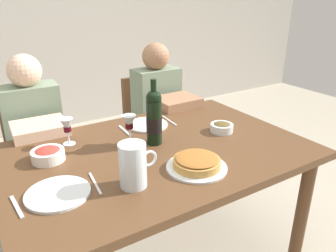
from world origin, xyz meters
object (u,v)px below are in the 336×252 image
object	(u,v)px
wine_glass_right_diner	(129,123)
chair_left	(35,148)
baked_tart	(197,163)
water_pitcher	(133,168)
chair_right	(149,123)
diner_left	(39,145)
diner_right	(164,118)
salad_bowl	(48,154)
dinner_plate_left_setting	(148,125)
wine_bottle	(154,117)
olive_bowl	(222,127)
dinner_plate_right_setting	(58,193)
wine_glass_left_diner	(67,127)
dining_table	(157,165)

from	to	relation	value
wine_glass_right_diner	chair_left	distance (m)	0.93
baked_tart	water_pitcher	bearing A→B (deg)	175.70
chair_right	water_pitcher	bearing A→B (deg)	58.09
diner_left	diner_right	size ratio (longest dim) A/B	1.00
salad_bowl	dinner_plate_left_setting	distance (m)	0.62
wine_bottle	olive_bowl	world-z (taller)	wine_bottle
wine_bottle	dinner_plate_left_setting	size ratio (longest dim) A/B	1.44
water_pitcher	chair_right	size ratio (longest dim) A/B	0.21
diner_left	water_pitcher	bearing A→B (deg)	104.35
water_pitcher	wine_glass_right_diner	xyz separation A→B (m)	(0.17, 0.38, 0.02)
salad_bowl	chair_left	world-z (taller)	chair_left
olive_bowl	dinner_plate_right_setting	size ratio (longest dim) A/B	0.51
salad_bowl	diner_left	world-z (taller)	diner_left
wine_glass_left_diner	dinner_plate_right_setting	world-z (taller)	wine_glass_left_diner
salad_bowl	diner_left	size ratio (longest dim) A/B	0.13
wine_bottle	chair_right	size ratio (longest dim) A/B	0.39
dinner_plate_right_setting	dining_table	bearing A→B (deg)	15.43
dinner_plate_left_setting	chair_left	world-z (taller)	chair_left
salad_bowl	chair_left	size ratio (longest dim) A/B	0.17
wine_bottle	baked_tart	bearing A→B (deg)	-84.83
dinner_plate_right_setting	diner_right	size ratio (longest dim) A/B	0.22
wine_glass_left_diner	dinner_plate_right_setting	xyz separation A→B (m)	(-0.17, -0.44, -0.09)
wine_glass_left_diner	dinner_plate_left_setting	bearing A→B (deg)	1.03
wine_bottle	diner_left	size ratio (longest dim) A/B	0.29
dinner_plate_right_setting	diner_right	distance (m)	1.29
dinner_plate_right_setting	dinner_plate_left_setting	bearing A→B (deg)	34.93
water_pitcher	olive_bowl	distance (m)	0.71
dining_table	wine_glass_left_diner	xyz separation A→B (m)	(-0.36, 0.29, 0.19)
wine_glass_right_diner	dinner_plate_right_setting	world-z (taller)	wine_glass_right_diner
olive_bowl	chair_left	size ratio (longest dim) A/B	0.15
olive_bowl	diner_left	distance (m)	1.12
water_pitcher	dinner_plate_left_setting	world-z (taller)	water_pitcher
dining_table	diner_right	world-z (taller)	diner_right
diner_right	wine_glass_left_diner	bearing A→B (deg)	24.77
baked_tart	chair_right	xyz separation A→B (m)	(0.40, 1.18, -0.29)
chair_right	diner_right	world-z (taller)	diner_right
salad_bowl	diner_right	bearing A→B (deg)	28.63
olive_bowl	diner_right	xyz separation A→B (m)	(0.03, 0.68, -0.17)
wine_bottle	chair_left	distance (m)	1.05
chair_left	wine_bottle	bearing A→B (deg)	120.73
olive_bowl	diner_left	xyz separation A→B (m)	(-0.88, 0.68, -0.17)
olive_bowl	wine_glass_right_diner	distance (m)	0.53
salad_bowl	wine_glass_left_diner	world-z (taller)	wine_glass_left_diner
olive_bowl	diner_left	size ratio (longest dim) A/B	0.11
baked_tart	diner_right	xyz separation A→B (m)	(0.40, 0.94, -0.17)
salad_bowl	olive_bowl	world-z (taller)	salad_bowl
wine_bottle	water_pitcher	distance (m)	0.41
diner_left	wine_glass_right_diner	bearing A→B (deg)	126.44
salad_bowl	dining_table	bearing A→B (deg)	-18.21
wine_bottle	chair_right	distance (m)	1.03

